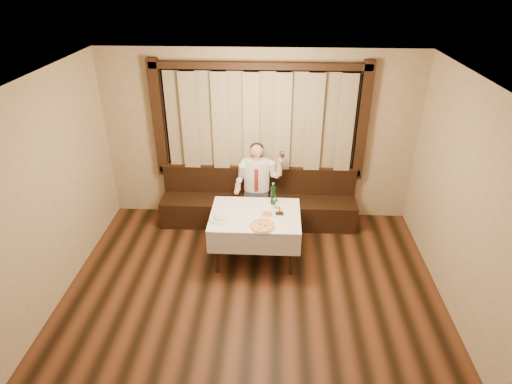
{
  "coord_description": "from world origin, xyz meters",
  "views": [
    {
      "loc": [
        0.27,
        -3.45,
        3.91
      ],
      "look_at": [
        0.0,
        1.9,
        1.0
      ],
      "focal_mm": 30.0,
      "sensor_mm": 36.0,
      "label": 1
    }
  ],
  "objects_px": {
    "pasta_cream": "(219,217)",
    "seated_man": "(257,180)",
    "pasta_red": "(268,213)",
    "banquette": "(258,205)",
    "dining_table": "(255,220)",
    "cruet_caddy": "(279,212)",
    "green_bottle": "(273,195)",
    "pizza": "(262,226)"
  },
  "relations": [
    {
      "from": "dining_table",
      "to": "seated_man",
      "type": "relative_size",
      "value": 0.9
    },
    {
      "from": "pasta_cream",
      "to": "cruet_caddy",
      "type": "bearing_deg",
      "value": 11.33
    },
    {
      "from": "pizza",
      "to": "seated_man",
      "type": "bearing_deg",
      "value": 96.13
    },
    {
      "from": "banquette",
      "to": "pasta_red",
      "type": "xyz_separation_m",
      "value": [
        0.17,
        -1.05,
        0.48
      ]
    },
    {
      "from": "dining_table",
      "to": "cruet_caddy",
      "type": "bearing_deg",
      "value": 0.62
    },
    {
      "from": "green_bottle",
      "to": "seated_man",
      "type": "xyz_separation_m",
      "value": [
        -0.27,
        0.64,
        -0.08
      ]
    },
    {
      "from": "banquette",
      "to": "cruet_caddy",
      "type": "xyz_separation_m",
      "value": [
        0.34,
        -1.02,
        0.49
      ]
    },
    {
      "from": "cruet_caddy",
      "to": "green_bottle",
      "type": "bearing_deg",
      "value": 110.02
    },
    {
      "from": "pasta_red",
      "to": "pasta_cream",
      "type": "xyz_separation_m",
      "value": [
        -0.66,
        -0.14,
        0.01
      ]
    },
    {
      "from": "pizza",
      "to": "dining_table",
      "type": "bearing_deg",
      "value": 108.96
    },
    {
      "from": "banquette",
      "to": "pizza",
      "type": "distance_m",
      "value": 1.43
    },
    {
      "from": "cruet_caddy",
      "to": "pasta_cream",
      "type": "bearing_deg",
      "value": -166.59
    },
    {
      "from": "green_bottle",
      "to": "pasta_red",
      "type": "bearing_deg",
      "value": -102.63
    },
    {
      "from": "dining_table",
      "to": "green_bottle",
      "type": "height_order",
      "value": "green_bottle"
    },
    {
      "from": "pasta_cream",
      "to": "cruet_caddy",
      "type": "relative_size",
      "value": 2.39
    },
    {
      "from": "green_bottle",
      "to": "banquette",
      "type": "bearing_deg",
      "value": 108.58
    },
    {
      "from": "dining_table",
      "to": "pasta_red",
      "type": "height_order",
      "value": "pasta_red"
    },
    {
      "from": "banquette",
      "to": "pasta_cream",
      "type": "relative_size",
      "value": 11.09
    },
    {
      "from": "banquette",
      "to": "seated_man",
      "type": "relative_size",
      "value": 2.27
    },
    {
      "from": "pasta_red",
      "to": "cruet_caddy",
      "type": "relative_size",
      "value": 1.93
    },
    {
      "from": "banquette",
      "to": "seated_man",
      "type": "xyz_separation_m",
      "value": [
        -0.02,
        -0.09,
        0.51
      ]
    },
    {
      "from": "cruet_caddy",
      "to": "seated_man",
      "type": "relative_size",
      "value": 0.09
    },
    {
      "from": "seated_man",
      "to": "cruet_caddy",
      "type": "bearing_deg",
      "value": -68.73
    },
    {
      "from": "dining_table",
      "to": "pasta_cream",
      "type": "height_order",
      "value": "pasta_cream"
    },
    {
      "from": "banquette",
      "to": "green_bottle",
      "type": "xyz_separation_m",
      "value": [
        0.25,
        -0.73,
        0.59
      ]
    },
    {
      "from": "pasta_cream",
      "to": "cruet_caddy",
      "type": "xyz_separation_m",
      "value": [
        0.83,
        0.17,
        0.0
      ]
    },
    {
      "from": "pizza",
      "to": "pasta_cream",
      "type": "relative_size",
      "value": 1.24
    },
    {
      "from": "dining_table",
      "to": "pasta_red",
      "type": "xyz_separation_m",
      "value": [
        0.17,
        -0.02,
        0.14
      ]
    },
    {
      "from": "dining_table",
      "to": "green_bottle",
      "type": "relative_size",
      "value": 3.68
    },
    {
      "from": "pasta_cream",
      "to": "seated_man",
      "type": "distance_m",
      "value": 1.19
    },
    {
      "from": "pasta_cream",
      "to": "pizza",
      "type": "bearing_deg",
      "value": -15.45
    },
    {
      "from": "banquette",
      "to": "pasta_cream",
      "type": "height_order",
      "value": "banquette"
    },
    {
      "from": "dining_table",
      "to": "pizza",
      "type": "xyz_separation_m",
      "value": [
        0.11,
        -0.33,
        0.12
      ]
    },
    {
      "from": "pasta_cream",
      "to": "banquette",
      "type": "bearing_deg",
      "value": 67.66
    },
    {
      "from": "pizza",
      "to": "cruet_caddy",
      "type": "distance_m",
      "value": 0.4
    },
    {
      "from": "dining_table",
      "to": "pizza",
      "type": "relative_size",
      "value": 3.55
    },
    {
      "from": "dining_table",
      "to": "green_bottle",
      "type": "bearing_deg",
      "value": 50.22
    },
    {
      "from": "dining_table",
      "to": "pasta_red",
      "type": "distance_m",
      "value": 0.22
    },
    {
      "from": "dining_table",
      "to": "pizza",
      "type": "distance_m",
      "value": 0.37
    },
    {
      "from": "pasta_red",
      "to": "banquette",
      "type": "bearing_deg",
      "value": 99.41
    },
    {
      "from": "dining_table",
      "to": "cruet_caddy",
      "type": "distance_m",
      "value": 0.37
    },
    {
      "from": "green_bottle",
      "to": "dining_table",
      "type": "bearing_deg",
      "value": -129.78
    }
  ]
}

